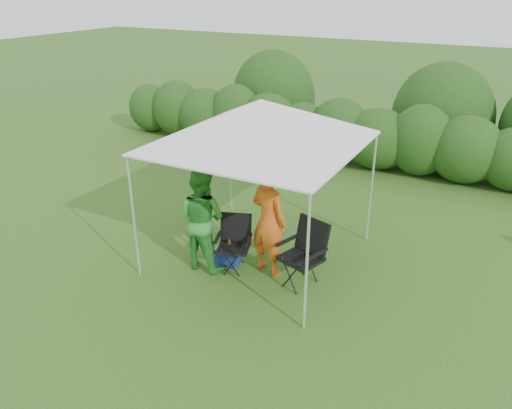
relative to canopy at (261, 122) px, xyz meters
The scene contains 9 objects.
ground 2.51m from the canopy, 90.00° to the right, with size 70.00×70.00×0.00m, color #3A6520.
hedge 5.74m from the canopy, 89.03° to the left, with size 15.30×1.53×1.80m.
canopy is the anchor object (origin of this frame).
chair_right 2.15m from the canopy, 20.98° to the right, with size 0.80×0.76×1.09m.
chair_left 2.01m from the canopy, 113.50° to the right, with size 0.70×0.67×0.94m.
man 1.60m from the canopy, 46.17° to the right, with size 0.69×0.45×1.88m, color orange.
woman 1.87m from the canopy, 133.55° to the right, with size 0.88×0.68×1.80m, color green.
cooler 2.38m from the canopy, 124.89° to the right, with size 0.42×0.32×0.34m.
bottle 2.12m from the canopy, 118.32° to the right, with size 0.06×0.06×0.21m, color #592D0C.
Camera 1 is at (3.63, -6.39, 4.55)m, focal length 35.00 mm.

